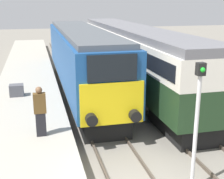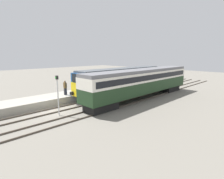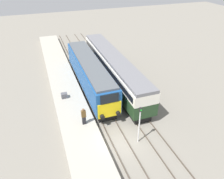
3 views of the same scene
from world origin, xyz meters
name	(u,v)px [view 3 (image 3 of 3)]	position (x,y,z in m)	size (l,w,h in m)	color
ground_plane	(120,143)	(0.00, 0.00, 0.00)	(120.00, 120.00, 0.00)	slate
platform_left	(69,101)	(-3.30, 8.00, 0.42)	(3.50, 50.00, 0.84)	#9E998C
rails_near_track	(104,112)	(0.00, 5.00, 0.07)	(1.51, 60.00, 0.14)	#4C4238
rails_far_track	(131,106)	(3.40, 5.00, 0.07)	(1.50, 60.00, 0.14)	#4C4238
locomotive	(90,73)	(0.00, 10.72, 2.26)	(2.70, 15.99, 4.02)	black
passenger_carriage	(113,67)	(3.40, 11.19, 2.45)	(2.75, 19.37, 4.03)	black
person_on_platform	(84,116)	(-2.68, 2.91, 1.77)	(0.44, 0.26, 1.85)	black
signal_post	(140,122)	(1.70, -0.35, 2.35)	(0.24, 0.28, 3.96)	silver
luggage_crate	(64,96)	(-3.78, 8.29, 1.14)	(0.70, 0.56, 0.60)	#4C4C51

